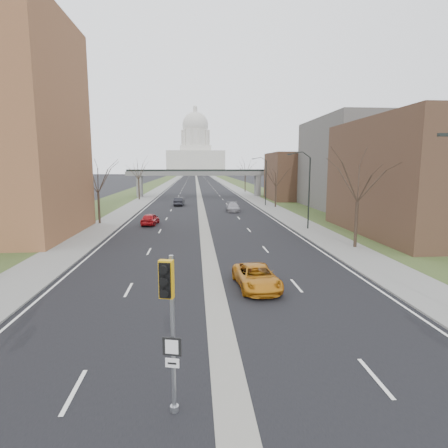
{
  "coord_description": "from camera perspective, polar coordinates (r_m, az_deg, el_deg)",
  "views": [
    {
      "loc": [
        -1.06,
        -9.37,
        7.16
      ],
      "look_at": [
        0.67,
        12.85,
        3.72
      ],
      "focal_mm": 30.0,
      "sensor_mm": 36.0,
      "label": 1
    }
  ],
  "objects": [
    {
      "name": "ground",
      "position": [
        11.84,
        1.81,
        -28.44
      ],
      "size": [
        700.0,
        700.0,
        0.0
      ],
      "primitive_type": "plane",
      "color": "black",
      "rests_on": "ground"
    },
    {
      "name": "road_surface",
      "position": [
        159.53,
        -4.09,
        6.19
      ],
      "size": [
        20.0,
        600.0,
        0.01
      ],
      "primitive_type": "cube",
      "color": "black",
      "rests_on": "ground"
    },
    {
      "name": "median_strip",
      "position": [
        159.53,
        -4.09,
        6.19
      ],
      "size": [
        1.2,
        600.0,
        0.02
      ],
      "primitive_type": "cube",
      "color": "gray",
      "rests_on": "ground"
    },
    {
      "name": "sidewalk_right",
      "position": [
        160.06,
        0.23,
        6.24
      ],
      "size": [
        4.0,
        600.0,
        0.12
      ],
      "primitive_type": "cube",
      "color": "gray",
      "rests_on": "ground"
    },
    {
      "name": "sidewalk_left",
      "position": [
        159.9,
        -8.42,
        6.15
      ],
      "size": [
        4.0,
        600.0,
        0.12
      ],
      "primitive_type": "cube",
      "color": "gray",
      "rests_on": "ground"
    },
    {
      "name": "grass_verge_right",
      "position": [
        160.66,
        2.38,
        6.24
      ],
      "size": [
        8.0,
        600.0,
        0.1
      ],
      "primitive_type": "cube",
      "color": "#334520",
      "rests_on": "ground"
    },
    {
      "name": "grass_verge_left",
      "position": [
        160.43,
        -10.57,
        6.1
      ],
      "size": [
        8.0,
        600.0,
        0.1
      ],
      "primitive_type": "cube",
      "color": "#334520",
      "rests_on": "ground"
    },
    {
      "name": "commercial_block_near",
      "position": [
        45.01,
        29.57,
        6.17
      ],
      "size": [
        16.0,
        20.0,
        12.0
      ],
      "primitive_type": "cube",
      "color": "brown",
      "rests_on": "ground"
    },
    {
      "name": "commercial_block_mid",
      "position": [
        67.9,
        21.13,
        8.49
      ],
      "size": [
        18.0,
        22.0,
        15.0
      ],
      "primitive_type": "cube",
      "color": "#635F5A",
      "rests_on": "ground"
    },
    {
      "name": "commercial_block_far",
      "position": [
        82.68,
        11.84,
        7.1
      ],
      "size": [
        14.0,
        14.0,
        10.0
      ],
      "primitive_type": "cube",
      "color": "brown",
      "rests_on": "ground"
    },
    {
      "name": "pedestrian_bridge",
      "position": [
        89.41,
        -3.8,
        7.28
      ],
      "size": [
        34.0,
        3.0,
        6.45
      ],
      "color": "slate",
      "rests_on": "ground"
    },
    {
      "name": "capitol",
      "position": [
        329.57,
        -4.34,
        10.75
      ],
      "size": [
        48.0,
        42.0,
        55.75
      ],
      "color": "silver",
      "rests_on": "ground"
    },
    {
      "name": "streetlight_mid",
      "position": [
        43.09,
        11.91,
        8.32
      ],
      "size": [
        2.61,
        0.2,
        8.7
      ],
      "color": "black",
      "rests_on": "sidewalk_right"
    },
    {
      "name": "streetlight_far",
      "position": [
        68.44,
        5.75,
        8.57
      ],
      "size": [
        2.61,
        0.2,
        8.7
      ],
      "color": "black",
      "rests_on": "sidewalk_right"
    },
    {
      "name": "tree_left_b",
      "position": [
        48.86,
        -18.75,
        7.23
      ],
      "size": [
        6.75,
        6.75,
        8.81
      ],
      "color": "#382B21",
      "rests_on": "sidewalk_left"
    },
    {
      "name": "tree_left_c",
      "position": [
        82.24,
        -12.95,
        8.48
      ],
      "size": [
        7.65,
        7.65,
        9.99
      ],
      "color": "#382B21",
      "rests_on": "sidewalk_left"
    },
    {
      "name": "tree_right_a",
      "position": [
        34.38,
        19.86,
        7.39
      ],
      "size": [
        7.2,
        7.2,
        9.4
      ],
      "color": "#382B21",
      "rests_on": "sidewalk_right"
    },
    {
      "name": "tree_right_b",
      "position": [
        65.9,
        7.94,
        7.54
      ],
      "size": [
        6.3,
        6.3,
        8.22
      ],
      "color": "#382B21",
      "rests_on": "sidewalk_right"
    },
    {
      "name": "tree_right_c",
      "position": [
        105.31,
        3.26,
        8.71
      ],
      "size": [
        7.65,
        7.65,
        9.99
      ],
      "color": "#382B21",
      "rests_on": "sidewalk_right"
    },
    {
      "name": "signal_pole_median",
      "position": [
        10.65,
        -8.34,
        -12.59
      ],
      "size": [
        0.61,
        0.79,
        4.73
      ],
      "rotation": [
        0.0,
        0.0,
        -0.24
      ],
      "color": "gray",
      "rests_on": "ground"
    },
    {
      "name": "car_left_near",
      "position": [
        46.99,
        -11.19,
        0.75
      ],
      "size": [
        2.13,
        4.41,
        1.45
      ],
      "primitive_type": "imported",
      "rotation": [
        0.0,
        0.0,
        3.04
      ],
      "color": "#9F1216",
      "rests_on": "ground"
    },
    {
      "name": "car_left_far",
      "position": [
        69.42,
        -6.85,
        3.42
      ],
      "size": [
        1.88,
        4.65,
        1.5
      ],
      "primitive_type": "imported",
      "rotation": [
        0.0,
        0.0,
        3.08
      ],
      "color": "black",
      "rests_on": "ground"
    },
    {
      "name": "car_right_near",
      "position": [
        22.45,
        4.99,
        -8.03
      ],
      "size": [
        2.6,
        5.04,
        1.36
      ],
      "primitive_type": "imported",
      "rotation": [
        0.0,
        0.0,
        0.07
      ],
      "color": "#BA7013",
      "rests_on": "ground"
    },
    {
      "name": "car_right_mid",
      "position": [
        59.95,
        1.36,
        2.61
      ],
      "size": [
        2.13,
        4.95,
        1.42
      ],
      "primitive_type": "imported",
      "rotation": [
        0.0,
        0.0,
        -0.03
      ],
      "color": "gray",
      "rests_on": "ground"
    }
  ]
}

